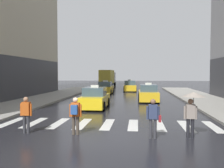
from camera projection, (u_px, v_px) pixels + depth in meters
name	position (u px, v px, depth m)	size (l,w,h in m)	color
ground_plane	(99.00, 140.00, 9.76)	(160.00, 160.00, 0.00)	black
crosswalk_markings	(108.00, 124.00, 12.74)	(11.30, 2.80, 0.01)	silver
taxi_lead	(95.00, 99.00, 18.83)	(1.94, 4.55, 1.80)	yellow
taxi_second	(148.00, 94.00, 23.37)	(1.96, 4.55, 1.80)	gold
taxi_third	(105.00, 88.00, 31.97)	(1.96, 4.56, 1.80)	gold
taxi_fourth	(130.00, 86.00, 36.59)	(2.10, 4.62, 1.80)	gold
box_truck	(108.00, 78.00, 46.52)	(2.54, 7.62, 3.35)	#2D2D2D
pedestrian_with_umbrella	(192.00, 102.00, 9.96)	(0.96, 0.96, 1.94)	black
pedestrian_with_backpack	(75.00, 113.00, 10.52)	(0.55, 0.43, 1.65)	#473D33
pedestrian_with_handbag	(153.00, 116.00, 9.92)	(0.61, 0.24, 1.65)	#333338
pedestrian_plain_coat	(26.00, 113.00, 10.80)	(0.55, 0.24, 1.65)	#333338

